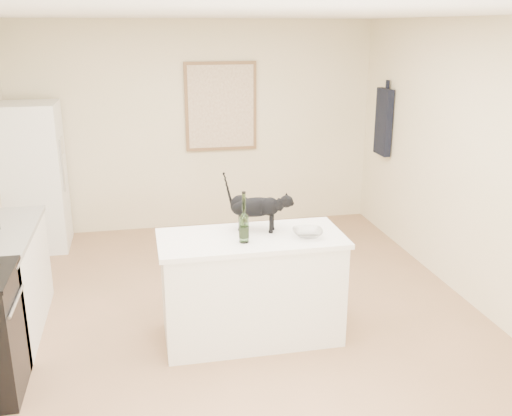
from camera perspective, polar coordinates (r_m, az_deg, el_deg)
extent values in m
plane|color=#A17656|center=(5.19, -2.00, -11.47)|extent=(5.50, 5.50, 0.00)
plane|color=white|center=(4.54, -2.36, 18.57)|extent=(5.50, 5.50, 0.00)
plane|color=beige|center=(7.37, -5.80, 7.96)|extent=(4.50, 0.00, 4.50)
plane|color=beige|center=(2.24, 10.21, -15.69)|extent=(4.50, 0.00, 4.50)
plane|color=beige|center=(5.53, 21.55, 3.58)|extent=(0.00, 5.50, 5.50)
cube|color=white|center=(4.84, -0.46, -8.03)|extent=(1.44, 0.67, 0.86)
cube|color=white|center=(4.66, -0.48, -3.03)|extent=(1.50, 0.70, 0.04)
cube|color=white|center=(5.35, -23.86, -7.02)|extent=(0.60, 1.40, 0.86)
cube|color=white|center=(7.13, -21.12, 2.84)|extent=(0.68, 0.68, 1.70)
cube|color=brown|center=(7.34, -3.48, 9.95)|extent=(0.90, 0.03, 1.10)
cube|color=beige|center=(7.32, -3.45, 9.94)|extent=(0.82, 0.00, 1.02)
cube|color=black|center=(7.25, 12.47, 8.28)|extent=(0.08, 0.34, 0.80)
cylinder|color=#305C24|center=(4.47, -1.20, -1.22)|extent=(0.09, 0.09, 0.36)
imported|color=silver|center=(4.65, 5.12, -2.49)|extent=(0.27, 0.27, 0.06)
cube|color=beige|center=(7.04, -18.61, 5.85)|extent=(0.02, 0.16, 0.20)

